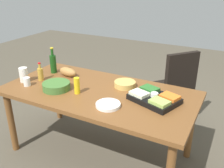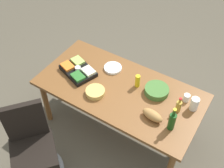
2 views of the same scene
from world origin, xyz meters
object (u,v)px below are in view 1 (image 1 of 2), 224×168
Objects in this scene: bread_loaf at (68,72)px; conference_table at (98,98)px; dressing_bottle at (40,74)px; veggie_tray at (154,98)px; salad_bowl at (56,86)px; paper_plate_stack at (108,105)px; mayo_jar at (24,75)px; office_chair at (171,95)px; paper_cup at (27,82)px; chip_bowl at (125,84)px; mustard_bottle at (77,86)px; wine_bottle at (53,63)px.

conference_table is at bearing 160.00° from bread_loaf.
veggie_tray is at bearing -175.66° from dressing_bottle.
salad_bowl is 1.25× the size of paper_plate_stack.
dressing_bottle reaches higher than bread_loaf.
office_chair is at bearing -137.84° from mayo_jar.
paper_cup is 0.13m from mayo_jar.
mayo_jar reaches higher than chip_bowl.
bread_loaf is 1.47× the size of mustard_bottle.
salad_bowl is 1.75× the size of mayo_jar.
paper_cup is 0.55× the size of mustard_bottle.
mustard_bottle is at bearing 42.97° from conference_table.
mustard_bottle reaches higher than paper_cup.
veggie_tray is 1.80× the size of salad_bowl.
mustard_bottle is at bearing -177.77° from mayo_jar.
conference_table is 0.56m from bread_loaf.
mayo_jar reaches higher than veggie_tray.
bread_loaf is at bearing -7.54° from veggie_tray.
bread_loaf is (-0.21, -0.42, 0.01)m from paper_cup.
dressing_bottle is 1.23× the size of mustard_bottle.
conference_table is at bearing -44.14° from paper_plate_stack.
salad_bowl is 1.25× the size of chip_bowl.
mustard_bottle is (0.15, 0.14, 0.16)m from conference_table.
conference_table is 8.79× the size of paper_plate_stack.
paper_plate_stack is at bearing 173.64° from salad_bowl.
mayo_jar is at bearing -3.59° from paper_plate_stack.
paper_cup is at bearing 46.22° from office_chair.
dressing_bottle is 0.55m from mustard_bottle.
chip_bowl is 1.09m from mayo_jar.
paper_cup is at bearing 26.55° from chip_bowl.
office_chair is at bearing -110.17° from chip_bowl.
conference_table is 21.48× the size of paper_cup.
chip_bowl is at bearing -146.61° from salad_bowl.
salad_bowl is (-0.33, -0.07, -0.01)m from paper_cup.
dressing_bottle is at bearing 4.36° from conference_table.
paper_cup is 0.34m from salad_bowl.
bread_loaf is at bearing 39.98° from office_chair.
wine_bottle is at bearing -30.50° from mustard_bottle.
salad_bowl is at bearing -167.72° from paper_cup.
wine_bottle reaches higher than mayo_jar.
paper_cup is 0.44m from wine_bottle.
office_chair is 6.31× the size of mayo_jar.
conference_table is at bearing -168.50° from mayo_jar.
paper_cup is 0.19m from dressing_bottle.
salad_bowl is (0.88, 1.19, 0.42)m from office_chair.
office_chair is 0.95m from chip_bowl.
dressing_bottle is at bearing -96.84° from paper_cup.
office_chair reaches higher than dressing_bottle.
salad_bowl is at bearing 33.39° from chip_bowl.
office_chair is 4.15× the size of bread_loaf.
bread_loaf is 0.49m from mustard_bottle.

